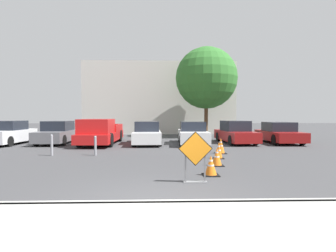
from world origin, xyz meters
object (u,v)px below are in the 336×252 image
Objects in this scene: traffic_cone_fourth at (221,146)px; parked_car_sixth at (279,133)px; parked_car_nearest at (9,134)px; pickup_truck at (100,133)px; parked_car_third at (147,134)px; parked_car_fifth at (235,133)px; traffic_cone_second at (217,157)px; traffic_cone_third at (219,150)px; road_closed_sign at (195,154)px; parked_car_second at (58,133)px; parked_car_fourth at (192,134)px; bollard_second at (52,144)px; traffic_cone_nearest at (211,166)px; bollard_nearest at (95,145)px.

parked_car_sixth reaches higher than traffic_cone_fourth.
parked_car_nearest reaches higher than traffic_cone_fourth.
pickup_truck is 2.96m from parked_car_third.
traffic_cone_fourth is at bearing 62.33° from parked_car_fifth.
traffic_cone_second is 0.93× the size of traffic_cone_third.
road_closed_sign is at bearing -109.88° from traffic_cone_fourth.
traffic_cone_third is 11.20m from parked_car_second.
traffic_cone_second is at bearing 137.40° from parked_car_second.
parked_car_fourth is (-0.41, 5.80, 0.31)m from traffic_cone_third.
traffic_cone_second is 9.79m from parked_car_sixth.
pickup_truck reaches higher than traffic_cone_third.
parked_car_second is at bearing -1.08° from parked_car_fourth.
parked_car_nearest is (-12.17, 5.92, 0.34)m from traffic_cone_third.
parked_car_sixth is (5.04, 4.72, 0.28)m from traffic_cone_fourth.
parked_car_fifth is at bearing -174.90° from pickup_truck.
bollard_second is at bearing 159.54° from traffic_cone_second.
traffic_cone_second is 7.40m from parked_car_fourth.
parked_car_second reaches higher than traffic_cone_fourth.
parked_car_nearest reaches higher than parked_car_sixth.
traffic_cone_nearest is at bearing 65.71° from parked_car_fifth.
parked_car_nearest reaches higher than bollard_nearest.
parked_car_fourth reaches higher than road_closed_sign.
traffic_cone_nearest is 4.82m from traffic_cone_fourth.
traffic_cone_nearest is at bearing -106.98° from traffic_cone_third.
traffic_cone_fourth is at bearing 128.84° from parked_car_third.
road_closed_sign is 4.29m from traffic_cone_third.
road_closed_sign is 12.86m from parked_car_second.
parked_car_second is (-8.80, 7.92, 0.35)m from traffic_cone_second.
traffic_cone_third is at bearing -10.67° from bollard_nearest.
parked_car_third is 4.85× the size of bollard_nearest.
parked_car_second is 0.98× the size of parked_car_sixth.
parked_car_fourth is 4.72× the size of bollard_second.
parked_car_fifth is 1.05× the size of parked_car_sixth.
traffic_cone_second is 0.15× the size of parked_car_third.
parked_car_third is at bearing 66.17° from bollard_nearest.
road_closed_sign is at bearing 64.37° from parked_car_fifth.
traffic_cone_fourth is at bearing 103.39° from parked_car_fourth.
bollard_second is at bearing 107.78° from parked_car_second.
traffic_cone_third is at bearing 68.77° from road_closed_sign.
parked_car_nearest is at bearing 1.78° from parked_car_fourth.
parked_car_nearest is 0.90× the size of parked_car_fifth.
parked_car_nearest reaches higher than parked_car_third.
parked_car_fifth is at bearing 66.26° from traffic_cone_fourth.
traffic_cone_fourth is (0.43, 1.49, 0.02)m from traffic_cone_third.
traffic_cone_second is at bearing 65.40° from parked_car_fifth.
traffic_cone_third is 0.78× the size of bollard_nearest.
pickup_truck is 8.85m from parked_car_fifth.
bollard_nearest is at bearing 137.48° from traffic_cone_nearest.
traffic_cone_nearest is 3.27m from traffic_cone_third.
traffic_cone_second is 7.52m from bollard_second.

